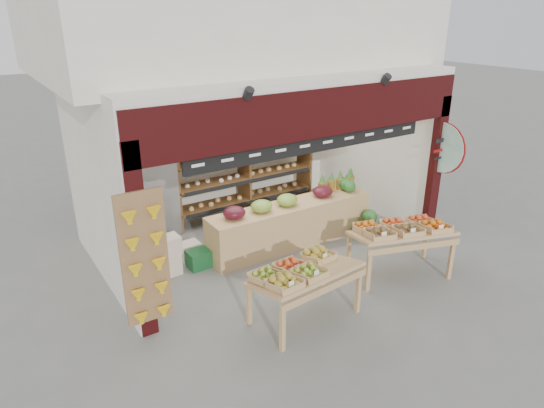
{
  "coord_description": "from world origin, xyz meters",
  "views": [
    {
      "loc": [
        -4.3,
        -6.46,
        4.05
      ],
      "look_at": [
        -0.23,
        -0.2,
        1.01
      ],
      "focal_mm": 32.0,
      "sensor_mm": 36.0,
      "label": 1
    }
  ],
  "objects": [
    {
      "name": "back_shelving",
      "position": [
        0.38,
        1.77,
        1.18
      ],
      "size": [
        3.11,
        0.51,
        1.91
      ],
      "color": "brown",
      "rests_on": "ground"
    },
    {
      "name": "refrigerator",
      "position": [
        -1.55,
        1.82,
        0.98
      ],
      "size": [
        0.96,
        0.96,
        1.96
      ],
      "primitive_type": "cube",
      "rotation": [
        0.0,
        0.0,
        -0.31
      ],
      "color": "silver",
      "rests_on": "ground"
    },
    {
      "name": "banana_board",
      "position": [
        -2.73,
        -1.17,
        1.12
      ],
      "size": [
        0.6,
        0.15,
        1.8
      ],
      "color": "olive",
      "rests_on": "ground"
    },
    {
      "name": "cardboard_stack",
      "position": [
        -1.72,
        0.32,
        0.24
      ],
      "size": [
        0.97,
        0.7,
        0.66
      ],
      "color": "silver",
      "rests_on": "ground"
    },
    {
      "name": "gift_sign",
      "position": [
        2.75,
        -1.15,
        1.75
      ],
      "size": [
        0.04,
        0.93,
        0.92
      ],
      "color": "silver",
      "rests_on": "ground"
    },
    {
      "name": "display_table_right",
      "position": [
        1.21,
        -1.75,
        0.77
      ],
      "size": [
        1.73,
        1.3,
        0.99
      ],
      "color": "tan",
      "rests_on": "ground"
    },
    {
      "name": "watermelon_pile",
      "position": [
        1.78,
        -0.48,
        0.17
      ],
      "size": [
        0.67,
        0.67,
        0.52
      ],
      "color": "#1A4517",
      "rests_on": "ground"
    },
    {
      "name": "mid_counter",
      "position": [
        0.34,
        0.05,
        0.44
      ],
      "size": [
        3.18,
        0.64,
        1.01
      ],
      "color": "tan",
      "rests_on": "ground"
    },
    {
      "name": "display_table_left",
      "position": [
        -0.91,
        -1.9,
        0.74
      ],
      "size": [
        1.56,
        0.96,
        0.97
      ],
      "color": "tan",
      "rests_on": "ground"
    },
    {
      "name": "shop_structure",
      "position": [
        0.0,
        1.61,
        3.92
      ],
      "size": [
        6.36,
        5.12,
        5.4
      ],
      "color": "white",
      "rests_on": "ground"
    },
    {
      "name": "ground",
      "position": [
        0.0,
        0.0,
        0.0
      ],
      "size": [
        60.0,
        60.0,
        0.0
      ],
      "primitive_type": "plane",
      "color": "slate",
      "rests_on": "ground"
    }
  ]
}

